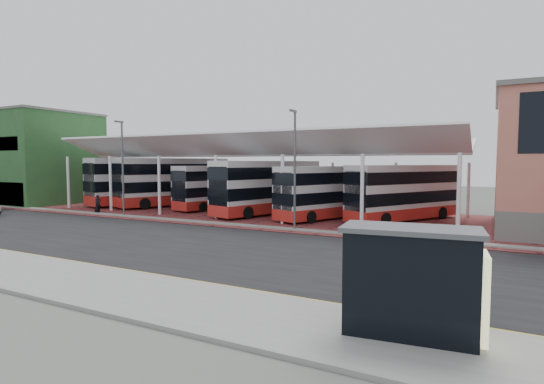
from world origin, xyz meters
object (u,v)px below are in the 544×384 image
at_px(bus_0, 144,181).
at_px(bus_4, 329,192).
at_px(bus_shelter, 422,272).
at_px(bus_1, 173,182).
at_px(bus_3, 268,188).
at_px(bus_5, 403,193).
at_px(pedestrian, 98,204).
at_px(bus_2, 221,187).

xyz_separation_m(bus_0, bus_4, (22.01, -1.78, -0.38)).
relative_size(bus_4, bus_shelter, 2.84).
height_order(bus_1, bus_3, bus_1).
xyz_separation_m(bus_4, bus_shelter, (10.36, -21.75, -0.27)).
bearing_deg(bus_5, bus_4, -137.26).
bearing_deg(bus_0, bus_4, 11.12).
bearing_deg(bus_shelter, bus_4, 108.99).
bearing_deg(bus_1, bus_4, 15.43).
distance_m(bus_0, bus_4, 22.09).
bearing_deg(pedestrian, bus_2, -27.76).
height_order(bus_4, bus_5, bus_5).
xyz_separation_m(bus_5, pedestrian, (-25.65, -7.39, -1.36)).
relative_size(bus_0, bus_3, 1.07).
distance_m(bus_0, bus_shelter, 40.02).
distance_m(bus_4, bus_5, 5.77).
xyz_separation_m(bus_4, pedestrian, (-20.06, -5.98, -1.31)).
height_order(bus_3, bus_5, bus_3).
height_order(bus_2, bus_3, bus_3).
bearing_deg(bus_4, bus_5, 36.55).
relative_size(bus_0, bus_4, 1.19).
bearing_deg(bus_2, bus_1, -163.79).
bearing_deg(bus_4, bus_2, -167.50).
bearing_deg(bus_shelter, bus_2, 126.76).
bearing_deg(bus_4, bus_shelter, -42.15).
xyz_separation_m(bus_0, bus_3, (16.20, -1.55, -0.16)).
bearing_deg(bus_5, bus_3, -145.48).
height_order(bus_1, bus_5, bus_1).
distance_m(bus_0, bus_1, 4.02).
bearing_deg(bus_3, bus_shelter, -37.14).
height_order(bus_2, bus_shelter, bus_2).
distance_m(bus_3, bus_5, 11.46).
relative_size(bus_0, bus_5, 1.19).
relative_size(bus_1, bus_shelter, 3.34).
distance_m(bus_3, bus_4, 5.82).
distance_m(bus_3, bus_shelter, 27.28).
relative_size(bus_1, bus_4, 1.18).
bearing_deg(bus_1, pedestrian, -83.15).
bearing_deg(bus_1, bus_0, -156.52).
xyz_separation_m(bus_3, bus_4, (5.81, -0.22, -0.22)).
bearing_deg(bus_2, bus_5, 12.16).
bearing_deg(bus_0, bus_5, 14.97).
bearing_deg(bus_3, bus_0, -168.96).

